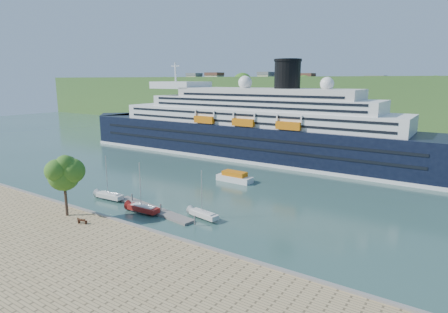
# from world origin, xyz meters

# --- Properties ---
(ground) EXTENTS (400.00, 400.00, 0.00)m
(ground) POSITION_xyz_m (0.00, 0.00, 0.00)
(ground) COLOR #284842
(ground) RESTS_ON ground
(far_hillside) EXTENTS (400.00, 50.00, 24.00)m
(far_hillside) POSITION_xyz_m (0.00, 145.00, 12.00)
(far_hillside) COLOR #305C24
(far_hillside) RESTS_ON ground
(quay_coping) EXTENTS (220.00, 0.50, 0.30)m
(quay_coping) POSITION_xyz_m (0.00, -0.20, 1.15)
(quay_coping) COLOR slate
(quay_coping) RESTS_ON promenade
(cruise_ship) EXTENTS (125.67, 18.90, 28.20)m
(cruise_ship) POSITION_xyz_m (-8.43, 58.57, 14.10)
(cruise_ship) COLOR black
(cruise_ship) RESTS_ON ground
(park_bench) EXTENTS (1.64, 1.03, 0.97)m
(park_bench) POSITION_xyz_m (-0.11, -3.94, 1.49)
(park_bench) COLOR #3F1F12
(park_bench) RESTS_ON promenade
(promenade_tree) EXTENTS (6.61, 6.61, 10.95)m
(promenade_tree) POSITION_xyz_m (-5.24, -3.12, 6.47)
(promenade_tree) COLOR #2D6A1C
(promenade_tree) RESTS_ON promenade
(floating_pontoon) EXTENTS (19.31, 5.07, 0.43)m
(floating_pontoon) POSITION_xyz_m (2.76, 8.35, 0.21)
(floating_pontoon) COLOR gray
(floating_pontoon) RESTS_ON ground
(sailboat_white_near) EXTENTS (6.51, 2.25, 8.26)m
(sailboat_white_near) POSITION_xyz_m (-8.31, 7.96, 4.13)
(sailboat_white_near) COLOR silver
(sailboat_white_near) RESTS_ON ground
(sailboat_red) EXTENTS (6.72, 2.14, 8.59)m
(sailboat_red) POSITION_xyz_m (2.42, 6.34, 4.29)
(sailboat_red) COLOR maroon
(sailboat_red) RESTS_ON ground
(sailboat_white_far) EXTENTS (6.32, 2.68, 7.91)m
(sailboat_white_far) POSITION_xyz_m (12.69, 9.99, 3.96)
(sailboat_white_far) COLOR silver
(sailboat_white_far) RESTS_ON ground
(tender_launch) EXTENTS (8.52, 3.07, 2.34)m
(tender_launch) POSITION_xyz_m (4.49, 32.54, 1.17)
(tender_launch) COLOR orange
(tender_launch) RESTS_ON ground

